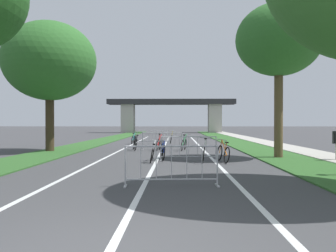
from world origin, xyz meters
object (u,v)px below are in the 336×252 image
at_px(tree_left_maple_mid, 50,61).
at_px(crowd_barrier_second, 188,149).
at_px(tree_right_oak_near, 279,40).
at_px(bicycle_orange_4, 223,153).
at_px(bicycle_teal_2, 133,139).
at_px(bicycle_blue_5, 163,151).
at_px(crowd_barrier_third, 162,141).
at_px(bicycle_black_0, 135,144).
at_px(bicycle_green_8, 184,144).
at_px(crowd_barrier_fourth, 152,137).
at_px(crowd_barrier_nearest, 172,166).
at_px(bicycle_yellow_3, 171,139).
at_px(bicycle_white_1, 204,152).
at_px(bicycle_silver_7, 153,154).
at_px(bicycle_red_6, 159,144).

xyz_separation_m(tree_left_maple_mid, crowd_barrier_second, (7.64, -4.56, -4.56)).
bearing_deg(tree_right_oak_near, bicycle_orange_4, -148.01).
distance_m(tree_right_oak_near, bicycle_teal_2, 14.38).
xyz_separation_m(crowd_barrier_second, bicycle_blue_5, (-1.13, 0.41, -0.15)).
bearing_deg(crowd_barrier_third, bicycle_black_0, -159.41).
height_order(bicycle_blue_5, bicycle_green_8, bicycle_green_8).
distance_m(tree_left_maple_mid, bicycle_teal_2, 9.60).
distance_m(crowd_barrier_third, bicycle_orange_4, 7.38).
bearing_deg(crowd_barrier_fourth, tree_left_maple_mid, -123.27).
height_order(tree_left_maple_mid, bicycle_teal_2, tree_left_maple_mid).
bearing_deg(bicycle_orange_4, crowd_barrier_nearest, -119.19).
bearing_deg(tree_right_oak_near, bicycle_yellow_3, 113.38).
distance_m(bicycle_teal_2, bicycle_blue_5, 11.88).
relative_size(crowd_barrier_second, bicycle_white_1, 1.41).
bearing_deg(crowd_barrier_second, bicycle_green_8, 90.79).
distance_m(tree_right_oak_near, crowd_barrier_nearest, 10.12).
bearing_deg(bicycle_blue_5, crowd_barrier_fourth, -91.85).
xyz_separation_m(crowd_barrier_second, bicycle_yellow_3, (-0.93, 13.01, -0.15)).
height_order(tree_left_maple_mid, bicycle_blue_5, tree_left_maple_mid).
relative_size(crowd_barrier_nearest, bicycle_white_1, 1.42).
height_order(tree_right_oak_near, crowd_barrier_third, tree_right_oak_near).
xyz_separation_m(tree_left_maple_mid, crowd_barrier_third, (6.25, 1.71, -4.56)).
distance_m(tree_right_oak_near, bicycle_orange_4, 6.00).
bearing_deg(bicycle_black_0, bicycle_teal_2, 85.93).
xyz_separation_m(tree_left_maple_mid, crowd_barrier_fourth, (5.23, 7.97, -4.56)).
height_order(bicycle_silver_7, bicycle_green_8, bicycle_green_8).
distance_m(bicycle_blue_5, bicycle_green_8, 5.36).
relative_size(tree_left_maple_mid, crowd_barrier_nearest, 2.98).
bearing_deg(bicycle_silver_7, bicycle_green_8, 75.94).
distance_m(bicycle_yellow_3, bicycle_orange_4, 13.76).
height_order(crowd_barrier_nearest, bicycle_silver_7, crowd_barrier_nearest).
bearing_deg(bicycle_yellow_3, bicycle_green_8, 95.72).
bearing_deg(bicycle_black_0, bicycle_silver_7, -88.84).
relative_size(crowd_barrier_second, crowd_barrier_third, 0.99).
bearing_deg(bicycle_blue_5, crowd_barrier_second, 151.93).
bearing_deg(crowd_barrier_third, bicycle_green_8, -24.38).
bearing_deg(bicycle_orange_4, bicycle_yellow_3, 90.57).
distance_m(bicycle_red_6, bicycle_green_8, 1.47).
xyz_separation_m(crowd_barrier_third, bicycle_green_8, (1.32, -0.60, -0.14)).
bearing_deg(bicycle_green_8, crowd_barrier_third, 166.22).
height_order(tree_left_maple_mid, bicycle_yellow_3, tree_left_maple_mid).
bearing_deg(bicycle_red_6, bicycle_blue_5, -78.62).
distance_m(tree_left_maple_mid, bicycle_blue_5, 9.04).
xyz_separation_m(crowd_barrier_fourth, bicycle_black_0, (-0.54, -6.85, -0.14)).
bearing_deg(bicycle_yellow_3, bicycle_teal_2, 18.51).
bearing_deg(bicycle_teal_2, bicycle_yellow_3, 21.34).
bearing_deg(crowd_barrier_third, bicycle_blue_5, -87.40).
height_order(crowd_barrier_second, bicycle_teal_2, crowd_barrier_second).
xyz_separation_m(crowd_barrier_fourth, bicycle_silver_7, (0.90, -13.04, -0.18)).
distance_m(crowd_barrier_second, bicycle_blue_5, 1.21).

